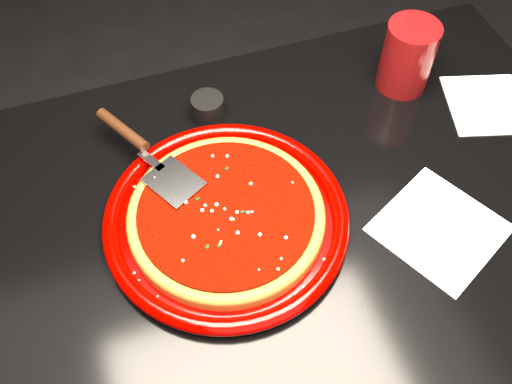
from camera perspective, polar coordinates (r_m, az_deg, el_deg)
floor at (r=1.61m, az=1.17°, el=-17.56°), size 4.00×4.00×0.01m
table at (r=1.26m, az=1.47°, el=-12.26°), size 1.20×0.80×0.75m
plate at (r=0.91m, az=-2.97°, el=-2.65°), size 0.47×0.47×0.03m
pizza_crust at (r=0.91m, az=-2.99°, el=-2.49°), size 0.37×0.37×0.02m
pizza_crust_rim at (r=0.90m, az=-3.01°, el=-2.22°), size 0.37×0.37×0.02m
pizza_sauce at (r=0.90m, az=-3.02°, el=-2.03°), size 0.33×0.33×0.01m
parmesan_dusting at (r=0.89m, az=-3.04°, el=-1.75°), size 0.27×0.27×0.01m
basil_flecks at (r=0.89m, az=-3.04°, el=-1.79°), size 0.25×0.25×0.00m
pizza_server at (r=0.96m, az=-10.82°, el=3.91°), size 0.21×0.29×0.02m
cup at (r=1.12m, az=14.91°, el=12.95°), size 0.10×0.10×0.13m
napkin_a at (r=0.96m, az=17.86°, el=-3.49°), size 0.23×0.23×0.00m
napkin_b at (r=1.17m, az=22.03°, el=8.13°), size 0.18×0.18×0.00m
ramekin at (r=1.05m, az=-4.85°, el=8.38°), size 0.07×0.07×0.05m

